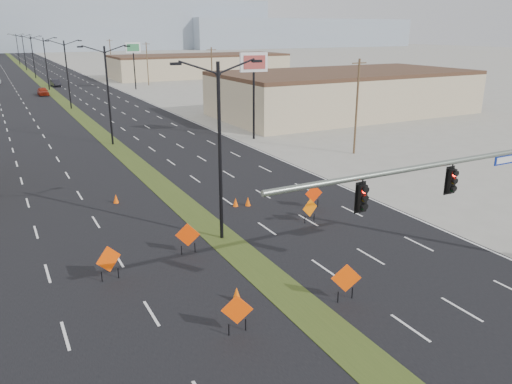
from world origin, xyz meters
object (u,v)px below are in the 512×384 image
signal_mast (478,184)px  construction_sign_3 (346,279)px  streetlight_5 (24,51)px  construction_sign_0 (109,260)px  car_mid (56,83)px  streetlight_2 (67,73)px  construction_sign_1 (237,311)px  cone_1 (248,201)px  pole_sign_east_near (254,69)px  streetlight_4 (33,56)px  car_left (43,91)px  construction_sign_2 (188,236)px  construction_sign_4 (310,209)px  cone_3 (116,199)px  streetlight_3 (46,62)px  construction_sign_5 (314,194)px  cone_0 (237,294)px  streetlight_6 (18,48)px  streetlight_1 (108,93)px  streetlight_0 (220,147)px  cone_2 (236,202)px

signal_mast → construction_sign_3: (-6.56, 1.00, -3.72)m
streetlight_5 → construction_sign_0: streetlight_5 is taller
streetlight_5 → car_mid: streetlight_5 is taller
streetlight_2 → construction_sign_1: (-3.36, -65.00, -4.41)m
streetlight_2 → streetlight_5: size_ratio=1.00×
cone_1 → pole_sign_east_near: bearing=61.3°
streetlight_4 → car_left: bearing=-93.1°
pole_sign_east_near → construction_sign_3: bearing=-102.5°
streetlight_5 → construction_sign_2: 141.14m
construction_sign_4 → cone_3: (-9.92, 9.39, -0.60)m
streetlight_3 → car_left: bearing=-103.0°
construction_sign_3 → construction_sign_5: construction_sign_3 is taller
construction_sign_5 → cone_0: size_ratio=2.47×
construction_sign_3 → cone_1: (1.89, 13.28, -0.75)m
streetlight_5 → construction_sign_2: size_ratio=5.71×
signal_mast → construction_sign_2: signal_mast is taller
cone_1 → pole_sign_east_near: 23.22m
signal_mast → streetlight_2: 66.56m
signal_mast → streetlight_6: bearing=92.8°
construction_sign_1 → pole_sign_east_near: pole_sign_east_near is taller
streetlight_4 → construction_sign_5: size_ratio=5.96×
cone_1 → streetlight_4: bearing=92.1°
signal_mast → streetlight_5: size_ratio=1.63×
streetlight_2 → construction_sign_4: bearing=-84.0°
construction_sign_5 → cone_3: (-11.65, 7.27, -0.67)m
streetlight_1 → cone_1: streetlight_1 is taller
construction_sign_5 → streetlight_3: bearing=103.3°
streetlight_0 → construction_sign_4: 7.43m
streetlight_0 → cone_3: (-4.01, 9.09, -5.10)m
streetlight_3 → car_mid: 8.06m
streetlight_6 → car_left: (-2.00, -92.66, -4.68)m
signal_mast → cone_0: bearing=163.3°
construction_sign_3 → cone_1: size_ratio=2.84×
cone_3 → streetlight_4: bearing=87.8°
streetlight_4 → cone_0: size_ratio=14.74×
construction_sign_4 → construction_sign_5: construction_sign_5 is taller
streetlight_4 → construction_sign_1: streetlight_4 is taller
streetlight_5 → construction_sign_2: streetlight_5 is taller
streetlight_4 → pole_sign_east_near: (14.50, -88.37, 2.13)m
cone_0 → cone_2: 12.52m
streetlight_5 → streetlight_6: 28.00m
construction_sign_1 → construction_sign_3: construction_sign_3 is taller
car_left → construction_sign_4: bearing=-84.7°
cone_0 → cone_3: bearing=96.2°
streetlight_1 → cone_0: (-2.30, -34.75, -5.08)m
construction_sign_4 → cone_2: (-2.83, 4.86, -0.61)m
streetlight_0 → construction_sign_4: bearing=-2.9°
streetlight_4 → construction_sign_1: 121.13m
streetlight_0 → construction_sign_4: size_ratio=6.38×
construction_sign_2 → construction_sign_4: (8.37, 0.75, -0.11)m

